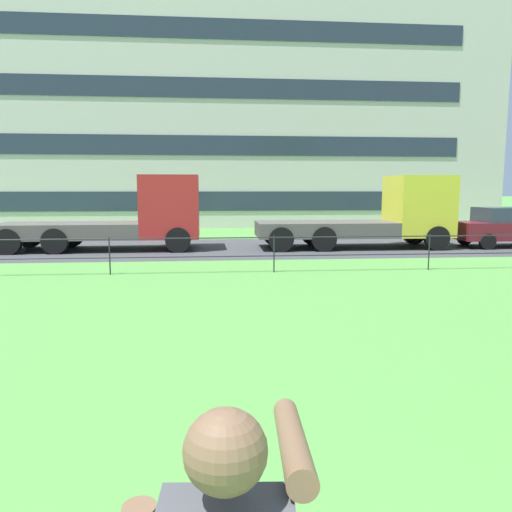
{
  "coord_description": "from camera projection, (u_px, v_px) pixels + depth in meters",
  "views": [
    {
      "loc": [
        -1.68,
        1.36,
        2.24
      ],
      "look_at": [
        -1.03,
        8.48,
        1.26
      ],
      "focal_mm": 34.45,
      "sensor_mm": 36.0,
      "label": 1
    }
  ],
  "objects": [
    {
      "name": "park_fence",
      "position": [
        274.0,
        248.0,
        13.26
      ],
      "size": [
        34.89,
        0.04,
        1.0
      ],
      "color": "#232328",
      "rests_on": "ground"
    },
    {
      "name": "apartment_building_background",
      "position": [
        185.0,
        76.0,
        31.85
      ],
      "size": [
        38.41,
        10.6,
        19.12
      ],
      "color": "beige",
      "rests_on": "ground"
    },
    {
      "name": "street_strip",
      "position": [
        255.0,
        247.0,
        18.97
      ],
      "size": [
        80.0,
        6.73,
        0.01
      ],
      "primitive_type": "cube",
      "color": "#424247",
      "rests_on": "ground"
    },
    {
      "name": "flatbed_truck_far_right",
      "position": [
        130.0,
        217.0,
        18.19
      ],
      "size": [
        7.33,
        2.5,
        2.75
      ],
      "color": "#B22323",
      "rests_on": "ground"
    },
    {
      "name": "car_maroon_center",
      "position": [
        506.0,
        227.0,
        19.15
      ],
      "size": [
        4.03,
        1.87,
        1.54
      ],
      "color": "maroon",
      "rests_on": "ground"
    },
    {
      "name": "flatbed_truck_right",
      "position": [
        381.0,
        216.0,
        18.86
      ],
      "size": [
        7.32,
        2.47,
        2.75
      ],
      "color": "yellow",
      "rests_on": "ground"
    }
  ]
}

